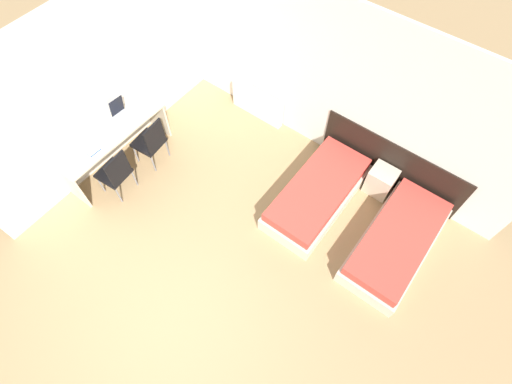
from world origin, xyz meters
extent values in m
plane|color=#9E7F56|center=(0.00, 0.00, 0.00)|extent=(20.00, 20.00, 0.00)
cube|color=silver|center=(0.00, 3.78, 1.35)|extent=(6.12, 0.05, 2.70)
cube|color=silver|center=(-2.59, 1.88, 1.35)|extent=(0.05, 4.75, 2.70)
cube|color=black|center=(1.30, 3.74, 0.45)|extent=(2.30, 0.03, 0.90)
cube|color=beige|center=(0.64, 2.77, 0.13)|extent=(0.87, 1.87, 0.26)
cube|color=#CC3D33|center=(0.64, 2.77, 0.34)|extent=(0.79, 1.79, 0.17)
cube|color=beige|center=(1.97, 2.77, 0.13)|extent=(0.87, 1.87, 0.26)
cube|color=#CC3D33|center=(1.97, 2.77, 0.34)|extent=(0.79, 1.79, 0.17)
cube|color=beige|center=(1.30, 3.54, 0.25)|extent=(0.39, 0.34, 0.49)
cube|color=silver|center=(-1.18, 3.66, 0.28)|extent=(1.01, 0.12, 0.55)
cube|color=beige|center=(-2.31, 1.46, 0.75)|extent=(0.51, 1.82, 0.04)
cube|color=beige|center=(-2.31, 0.57, 0.37)|extent=(0.46, 0.04, 0.74)
cube|color=beige|center=(-2.31, 2.35, 0.37)|extent=(0.46, 0.04, 0.74)
cube|color=black|center=(-1.97, 1.83, 0.42)|extent=(0.46, 0.46, 0.05)
cube|color=black|center=(-1.77, 1.85, 0.69)|extent=(0.07, 0.38, 0.48)
cylinder|color=slate|center=(-2.13, 1.63, 0.20)|extent=(0.02, 0.02, 0.40)
cylinder|color=slate|center=(-2.17, 2.00, 0.20)|extent=(0.02, 0.02, 0.40)
cylinder|color=slate|center=(-1.77, 1.67, 0.20)|extent=(0.02, 0.02, 0.40)
cylinder|color=slate|center=(-1.80, 2.03, 0.20)|extent=(0.02, 0.02, 0.40)
cube|color=black|center=(-1.97, 1.09, 0.42)|extent=(0.46, 0.46, 0.05)
cube|color=black|center=(-1.77, 1.11, 0.69)|extent=(0.06, 0.38, 0.48)
cylinder|color=slate|center=(-2.13, 0.89, 0.20)|extent=(0.02, 0.02, 0.40)
cylinder|color=slate|center=(-2.17, 1.26, 0.20)|extent=(0.02, 0.02, 0.40)
cylinder|color=slate|center=(-1.77, 0.92, 0.20)|extent=(0.02, 0.02, 0.40)
cylinder|color=slate|center=(-1.80, 1.29, 0.20)|extent=(0.02, 0.02, 0.40)
cube|color=silver|center=(-2.31, 1.79, 0.78)|extent=(0.36, 0.26, 0.02)
cube|color=black|center=(-2.45, 1.80, 0.96)|extent=(0.10, 0.24, 0.34)
cube|color=#1E4793|center=(-2.33, 1.08, 0.78)|extent=(0.33, 0.19, 0.01)
cube|color=white|center=(-2.33, 1.08, 0.79)|extent=(0.31, 0.18, 0.01)
camera|label=1|loc=(1.80, -0.30, 5.42)|focal=28.00mm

